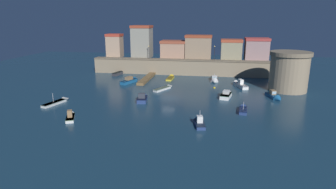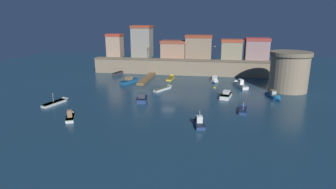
{
  "view_description": "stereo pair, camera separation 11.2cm",
  "coord_description": "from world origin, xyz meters",
  "px_view_note": "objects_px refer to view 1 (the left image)",
  "views": [
    {
      "loc": [
        8.85,
        -52.58,
        15.32
      ],
      "look_at": [
        0.0,
        -0.18,
        0.78
      ],
      "focal_mm": 30.4,
      "sensor_mm": 36.0,
      "label": 1
    },
    {
      "loc": [
        8.96,
        -52.56,
        15.32
      ],
      "look_at": [
        0.0,
        -0.18,
        0.78
      ],
      "focal_mm": 30.4,
      "sensor_mm": 36.0,
      "label": 2
    }
  ],
  "objects_px": {
    "moored_boat_2": "(71,116)",
    "fortress_tower": "(289,71)",
    "moored_boat_11": "(171,77)",
    "moored_boat_4": "(214,80)",
    "quay_lamp_1": "(215,51)",
    "moored_boat_8": "(131,80)",
    "moored_boat_1": "(199,122)",
    "moored_boat_9": "(239,84)",
    "moored_boat_5": "(143,98)",
    "mooring_buoy_0": "(214,88)",
    "moored_boat_3": "(59,102)",
    "quay_lamp_0": "(149,50)",
    "moored_boat_12": "(274,96)",
    "moored_boat_7": "(119,73)",
    "moored_boat_0": "(243,109)",
    "moored_boat_10": "(165,88)",
    "moored_boat_6": "(227,94)"
  },
  "relations": [
    {
      "from": "moored_boat_0",
      "to": "moored_boat_4",
      "type": "distance_m",
      "value": 22.95
    },
    {
      "from": "moored_boat_2",
      "to": "moored_boat_11",
      "type": "bearing_deg",
      "value": -42.37
    },
    {
      "from": "quay_lamp_0",
      "to": "quay_lamp_1",
      "type": "xyz_separation_m",
      "value": [
        17.82,
        0.0,
        0.14
      ]
    },
    {
      "from": "moored_boat_2",
      "to": "fortress_tower",
      "type": "bearing_deg",
      "value": -81.13
    },
    {
      "from": "moored_boat_0",
      "to": "moored_boat_12",
      "type": "distance_m",
      "value": 11.07
    },
    {
      "from": "moored_boat_0",
      "to": "moored_boat_11",
      "type": "xyz_separation_m",
      "value": [
        -16.12,
        23.82,
        -0.06
      ]
    },
    {
      "from": "moored_boat_3",
      "to": "moored_boat_5",
      "type": "bearing_deg",
      "value": -59.61
    },
    {
      "from": "quay_lamp_1",
      "to": "moored_boat_3",
      "type": "xyz_separation_m",
      "value": [
        -27.8,
        -30.34,
        -6.42
      ]
    },
    {
      "from": "moored_boat_3",
      "to": "moored_boat_9",
      "type": "distance_m",
      "value": 38.58
    },
    {
      "from": "moored_boat_7",
      "to": "moored_boat_9",
      "type": "xyz_separation_m",
      "value": [
        31.47,
        -8.25,
        0.06
      ]
    },
    {
      "from": "moored_boat_0",
      "to": "moored_boat_8",
      "type": "xyz_separation_m",
      "value": [
        -24.99,
        17.66,
        0.21
      ]
    },
    {
      "from": "moored_boat_1",
      "to": "moored_boat_6",
      "type": "bearing_deg",
      "value": -26.8
    },
    {
      "from": "moored_boat_11",
      "to": "moored_boat_4",
      "type": "bearing_deg",
      "value": -95.84
    },
    {
      "from": "moored_boat_2",
      "to": "moored_boat_5",
      "type": "xyz_separation_m",
      "value": [
        8.62,
        11.33,
        0.12
      ]
    },
    {
      "from": "fortress_tower",
      "to": "moored_boat_1",
      "type": "bearing_deg",
      "value": -126.85
    },
    {
      "from": "moored_boat_4",
      "to": "moored_boat_7",
      "type": "height_order",
      "value": "moored_boat_4"
    },
    {
      "from": "moored_boat_0",
      "to": "mooring_buoy_0",
      "type": "xyz_separation_m",
      "value": [
        -4.95,
        15.37,
        -0.32
      ]
    },
    {
      "from": "moored_boat_5",
      "to": "mooring_buoy_0",
      "type": "distance_m",
      "value": 18.13
    },
    {
      "from": "moored_boat_4",
      "to": "moored_boat_9",
      "type": "distance_m",
      "value": 7.16
    },
    {
      "from": "moored_boat_9",
      "to": "moored_boat_12",
      "type": "relative_size",
      "value": 1.27
    },
    {
      "from": "moored_boat_7",
      "to": "mooring_buoy_0",
      "type": "bearing_deg",
      "value": -97.37
    },
    {
      "from": "moored_boat_2",
      "to": "moored_boat_5",
      "type": "distance_m",
      "value": 14.24
    },
    {
      "from": "moored_boat_2",
      "to": "moored_boat_5",
      "type": "relative_size",
      "value": 1.01
    },
    {
      "from": "moored_boat_1",
      "to": "moored_boat_3",
      "type": "relative_size",
      "value": 0.71
    },
    {
      "from": "moored_boat_12",
      "to": "moored_boat_3",
      "type": "bearing_deg",
      "value": -90.7
    },
    {
      "from": "moored_boat_0",
      "to": "moored_boat_9",
      "type": "distance_m",
      "value": 17.88
    },
    {
      "from": "fortress_tower",
      "to": "moored_boat_8",
      "type": "relative_size",
      "value": 1.31
    },
    {
      "from": "quay_lamp_0",
      "to": "moored_boat_0",
      "type": "distance_m",
      "value": 37.94
    },
    {
      "from": "quay_lamp_1",
      "to": "moored_boat_8",
      "type": "xyz_separation_m",
      "value": [
        -19.64,
        -11.73,
        -6.15
      ]
    },
    {
      "from": "moored_boat_1",
      "to": "moored_boat_9",
      "type": "distance_m",
      "value": 26.5
    },
    {
      "from": "moored_boat_9",
      "to": "moored_boat_10",
      "type": "height_order",
      "value": "moored_boat_9"
    },
    {
      "from": "moored_boat_2",
      "to": "moored_boat_8",
      "type": "bearing_deg",
      "value": -27.99
    },
    {
      "from": "fortress_tower",
      "to": "moored_boat_5",
      "type": "bearing_deg",
      "value": -156.29
    },
    {
      "from": "moored_boat_0",
      "to": "moored_boat_7",
      "type": "bearing_deg",
      "value": 55.69
    },
    {
      "from": "moored_boat_3",
      "to": "quay_lamp_1",
      "type": "bearing_deg",
      "value": -27.32
    },
    {
      "from": "moored_boat_1",
      "to": "moored_boat_7",
      "type": "xyz_separation_m",
      "value": [
        -24.01,
        33.67,
        0.04
      ]
    },
    {
      "from": "moored_boat_11",
      "to": "moored_boat_8",
      "type": "bearing_deg",
      "value": 126.2
    },
    {
      "from": "moored_boat_7",
      "to": "moored_boat_10",
      "type": "bearing_deg",
      "value": -116.84
    },
    {
      "from": "moored_boat_8",
      "to": "moored_boat_12",
      "type": "height_order",
      "value": "moored_boat_8"
    },
    {
      "from": "quay_lamp_0",
      "to": "mooring_buoy_0",
      "type": "height_order",
      "value": "quay_lamp_0"
    },
    {
      "from": "moored_boat_8",
      "to": "mooring_buoy_0",
      "type": "distance_m",
      "value": 20.18
    },
    {
      "from": "moored_boat_5",
      "to": "moored_boat_11",
      "type": "distance_m",
      "value": 20.84
    },
    {
      "from": "moored_boat_5",
      "to": "moored_boat_6",
      "type": "distance_m",
      "value": 16.65
    },
    {
      "from": "moored_boat_10",
      "to": "fortress_tower",
      "type": "bearing_deg",
      "value": -55.11
    },
    {
      "from": "moored_boat_1",
      "to": "moored_boat_8",
      "type": "relative_size",
      "value": 0.69
    },
    {
      "from": "moored_boat_8",
      "to": "moored_boat_11",
      "type": "distance_m",
      "value": 10.8
    },
    {
      "from": "moored_boat_5",
      "to": "moored_boat_11",
      "type": "bearing_deg",
      "value": -13.99
    },
    {
      "from": "quay_lamp_0",
      "to": "moored_boat_3",
      "type": "relative_size",
      "value": 0.56
    },
    {
      "from": "moored_boat_7",
      "to": "moored_boat_9",
      "type": "relative_size",
      "value": 0.71
    },
    {
      "from": "moored_boat_3",
      "to": "moored_boat_11",
      "type": "xyz_separation_m",
      "value": [
        17.03,
        24.77,
        0.0
      ]
    }
  ]
}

